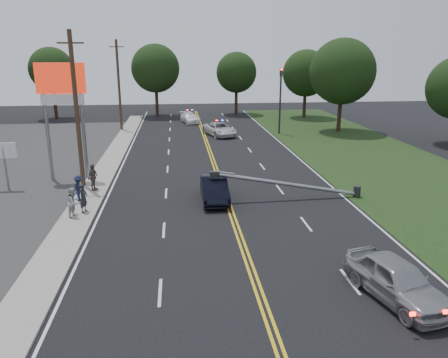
{
  "coord_description": "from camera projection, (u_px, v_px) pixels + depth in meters",
  "views": [
    {
      "loc": [
        -2.88,
        -16.69,
        8.68
      ],
      "look_at": [
        -0.3,
        7.07,
        1.7
      ],
      "focal_mm": 35.0,
      "sensor_mm": 36.0,
      "label": 1
    }
  ],
  "objects": [
    {
      "name": "traffic_signal",
      "position": [
        280.0,
        95.0,
        46.96
      ],
      "size": [
        0.28,
        0.41,
        7.05
      ],
      "color": "#2D2D30",
      "rests_on": "ground"
    },
    {
      "name": "bystander_c",
      "position": [
        79.0,
        188.0,
        25.93
      ],
      "size": [
        0.71,
        1.07,
        1.55
      ],
      "primitive_type": "imported",
      "rotation": [
        0.0,
        0.0,
        1.43
      ],
      "color": "#171E3A",
      "rests_on": "sidewalk"
    },
    {
      "name": "bystander_b",
      "position": [
        74.0,
        202.0,
        23.4
      ],
      "size": [
        0.87,
        0.96,
        1.61
      ],
      "primitive_type": "imported",
      "rotation": [
        0.0,
        0.0,
        1.18
      ],
      "color": "#A4A5A9",
      "rests_on": "sidewalk"
    },
    {
      "name": "waiting_sedan",
      "position": [
        397.0,
        280.0,
        15.73
      ],
      "size": [
        2.84,
        4.81,
        1.53
      ],
      "primitive_type": "imported",
      "rotation": [
        0.0,
        0.0,
        0.24
      ],
      "color": "gray",
      "rests_on": "ground"
    },
    {
      "name": "tree_7",
      "position": [
        236.0,
        73.0,
        61.69
      ],
      "size": [
        5.7,
        5.7,
        8.72
      ],
      "color": "black",
      "rests_on": "ground"
    },
    {
      "name": "utility_pole_far",
      "position": [
        119.0,
        85.0,
        48.72
      ],
      "size": [
        1.6,
        0.28,
        10.0
      ],
      "color": "#382619",
      "rests_on": "ground"
    },
    {
      "name": "emergency_b",
      "position": [
        190.0,
        118.0,
        55.29
      ],
      "size": [
        2.76,
        4.63,
        1.26
      ],
      "primitive_type": "imported",
      "rotation": [
        0.0,
        0.0,
        0.24
      ],
      "color": "white",
      "rests_on": "ground"
    },
    {
      "name": "emergency_a",
      "position": [
        220.0,
        129.0,
        46.78
      ],
      "size": [
        3.69,
        5.43,
        1.38
      ],
      "primitive_type": "imported",
      "rotation": [
        0.0,
        0.0,
        0.31
      ],
      "color": "silver",
      "rests_on": "ground"
    },
    {
      "name": "fallen_streetlight",
      "position": [
        296.0,
        185.0,
        26.47
      ],
      "size": [
        9.36,
        0.44,
        1.91
      ],
      "color": "#2D2D30",
      "rests_on": "ground"
    },
    {
      "name": "tree_9",
      "position": [
        343.0,
        72.0,
        47.72
      ],
      "size": [
        7.15,
        7.15,
        10.18
      ],
      "color": "black",
      "rests_on": "ground"
    },
    {
      "name": "sidewalk",
      "position": [
        91.0,
        195.0,
        27.31
      ],
      "size": [
        1.8,
        70.0,
        0.12
      ],
      "primitive_type": "cube",
      "color": "gray",
      "rests_on": "ground"
    },
    {
      "name": "centerline_yellow",
      "position": [
        224.0,
        191.0,
        28.2
      ],
      "size": [
        0.36,
        80.0,
        0.0
      ],
      "primitive_type": "cube",
      "color": "gold",
      "rests_on": "ground"
    },
    {
      "name": "grass_verge",
      "position": [
        421.0,
        185.0,
        29.59
      ],
      "size": [
        12.0,
        80.0,
        0.01
      ],
      "primitive_type": "cube",
      "color": "black",
      "rests_on": "ground"
    },
    {
      "name": "ground",
      "position": [
        249.0,
        263.0,
        18.66
      ],
      "size": [
        120.0,
        120.0,
        0.0
      ],
      "primitive_type": "plane",
      "color": "black",
      "rests_on": "ground"
    },
    {
      "name": "bystander_d",
      "position": [
        93.0,
        177.0,
        27.85
      ],
      "size": [
        0.74,
        1.09,
        1.72
      ],
      "primitive_type": "imported",
      "rotation": [
        0.0,
        0.0,
        1.22
      ],
      "color": "#5E504B",
      "rests_on": "sidewalk"
    },
    {
      "name": "tree_5",
      "position": [
        51.0,
        69.0,
        57.26
      ],
      "size": [
        5.73,
        5.73,
        9.33
      ],
      "color": "black",
      "rests_on": "ground"
    },
    {
      "name": "crashed_sedan",
      "position": [
        214.0,
        189.0,
        26.3
      ],
      "size": [
        1.53,
        4.37,
        1.44
      ],
      "primitive_type": "imported",
      "rotation": [
        0.0,
        0.0,
        0.0
      ],
      "color": "black",
      "rests_on": "ground"
    },
    {
      "name": "tree_8",
      "position": [
        306.0,
        73.0,
        58.56
      ],
      "size": [
        6.23,
        6.23,
        9.03
      ],
      "color": "black",
      "rests_on": "ground"
    },
    {
      "name": "tree_6",
      "position": [
        155.0,
        68.0,
        59.55
      ],
      "size": [
        6.55,
        6.55,
        9.78
      ],
      "color": "black",
      "rests_on": "ground"
    },
    {
      "name": "utility_pole_mid",
      "position": [
        77.0,
        111.0,
        27.73
      ],
      "size": [
        1.6,
        0.28,
        10.0
      ],
      "color": "#382619",
      "rests_on": "ground"
    },
    {
      "name": "bystander_a",
      "position": [
        83.0,
        198.0,
        24.06
      ],
      "size": [
        0.56,
        0.69,
        1.62
      ],
      "primitive_type": "imported",
      "rotation": [
        0.0,
        0.0,
        1.24
      ],
      "color": "#23242B",
      "rests_on": "sidewalk"
    },
    {
      "name": "small_sign",
      "position": [
        4.0,
        155.0,
        28.0
      ],
      "size": [
        1.6,
        0.14,
        3.1
      ],
      "color": "gray",
      "rests_on": "ground"
    },
    {
      "name": "pylon_sign",
      "position": [
        62.0,
        93.0,
        29.25
      ],
      "size": [
        3.2,
        0.35,
        8.0
      ],
      "color": "gray",
      "rests_on": "ground"
    }
  ]
}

